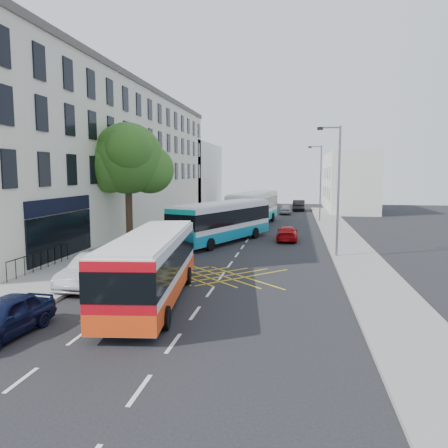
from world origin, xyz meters
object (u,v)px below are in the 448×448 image
at_px(distant_car_grey, 255,209).
at_px(street_tree, 127,159).
at_px(parked_car_silver, 94,270).
at_px(distant_car_silver, 286,209).
at_px(lamp_near, 337,184).
at_px(lamp_far, 320,179).
at_px(bus_mid, 223,221).
at_px(motorbike, 145,293).
at_px(red_hatchback, 287,233).
at_px(distant_car_dark, 299,205).
at_px(bus_near, 152,266).
at_px(bus_far, 254,208).
at_px(parked_car_blue, 4,317).

bearing_deg(distant_car_grey, street_tree, -103.16).
distance_m(parked_car_silver, distant_car_silver, 38.48).
height_order(lamp_near, lamp_far, same).
distance_m(lamp_far, bus_mid, 17.29).
relative_size(motorbike, distant_car_grey, 0.51).
xyz_separation_m(lamp_far, red_hatchback, (-3.09, -13.47, -4.04)).
bearing_deg(lamp_far, distant_car_grey, 131.40).
bearing_deg(distant_car_grey, distant_car_dark, 46.55).
xyz_separation_m(lamp_far, parked_car_silver, (-11.80, -28.83, -3.86)).
xyz_separation_m(motorbike, parked_car_silver, (-4.00, 4.19, -0.24)).
height_order(bus_near, bus_far, bus_far).
relative_size(motorbike, distant_car_dark, 0.52).
relative_size(lamp_near, bus_mid, 0.72).
bearing_deg(distant_car_grey, bus_far, -83.26).
relative_size(bus_near, parked_car_blue, 2.64).
xyz_separation_m(parked_car_silver, distant_car_dark, (9.79, 43.09, -0.00)).
xyz_separation_m(red_hatchback, distant_car_silver, (-0.61, 22.25, 0.04)).
xyz_separation_m(bus_far, distant_car_dark, (4.70, 17.50, -0.99)).
height_order(lamp_far, parked_car_blue, lamp_far).
bearing_deg(parked_car_blue, distant_car_dark, 83.36).
bearing_deg(distant_car_grey, parked_car_blue, -93.22).
distance_m(street_tree, distant_car_silver, 28.63).
height_order(street_tree, red_hatchback, street_tree).
bearing_deg(parked_car_silver, red_hatchback, 64.12).
bearing_deg(street_tree, bus_near, -64.92).
xyz_separation_m(street_tree, red_hatchback, (11.62, 3.57, -5.72)).
height_order(street_tree, distant_car_dark, street_tree).
bearing_deg(distant_car_grey, motorbike, -88.04).
distance_m(lamp_near, distant_car_grey, 29.97).
xyz_separation_m(motorbike, red_hatchback, (4.70, 19.56, -0.42)).
xyz_separation_m(distant_car_grey, distant_car_dark, (5.66, 5.55, 0.11)).
distance_m(motorbike, parked_car_silver, 5.80).
relative_size(lamp_near, motorbike, 3.34).
bearing_deg(motorbike, red_hatchback, 73.72).
xyz_separation_m(lamp_near, red_hatchback, (-3.09, 6.53, -4.04)).
bearing_deg(lamp_near, bus_mid, 148.17).
height_order(lamp_near, distant_car_silver, lamp_near).
bearing_deg(red_hatchback, lamp_far, -102.49).
bearing_deg(bus_far, parked_car_silver, -93.34).
height_order(bus_mid, distant_car_dark, bus_mid).
bearing_deg(lamp_far, red_hatchback, -102.92).
bearing_deg(bus_far, distant_car_silver, 83.84).
height_order(parked_car_silver, distant_car_grey, parked_car_silver).
relative_size(bus_far, parked_car_silver, 2.61).
xyz_separation_m(bus_mid, red_hatchback, (4.88, 1.58, -1.04)).
bearing_deg(parked_car_silver, street_tree, 107.52).
bearing_deg(lamp_near, distant_car_dark, 93.36).
height_order(parked_car_silver, distant_car_silver, parked_car_silver).
distance_m(street_tree, distant_car_grey, 27.27).
distance_m(lamp_near, bus_far, 18.28).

